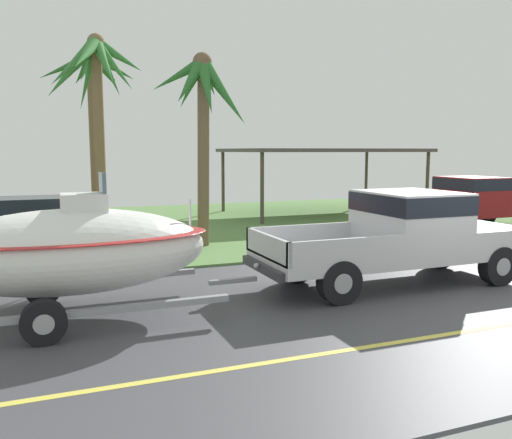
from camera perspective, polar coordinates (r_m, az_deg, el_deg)
ground at (r=18.06m, az=2.46°, el=-1.37°), size 36.00×22.00×0.11m
pickup_truck_towing at (r=11.45m, az=15.79°, el=-1.33°), size 5.85×2.03×1.89m
boat_on_trailer at (r=9.11m, az=-19.10°, el=-3.12°), size 5.67×2.39×2.37m
parked_pickup_background at (r=19.72m, az=21.76°, el=1.88°), size 5.88×2.00×1.83m
parked_sedan_near at (r=16.86m, az=-23.45°, el=-0.25°), size 4.31×1.82×1.38m
carport_awning at (r=23.07m, az=7.07°, el=7.17°), size 7.89×5.01×2.80m
palm_tree_near_left at (r=16.03m, az=-16.77°, el=14.13°), size 2.91×3.25×5.94m
palm_tree_near_right at (r=19.99m, az=-16.88°, el=12.37°), size 3.34×2.77×6.28m
palm_tree_mid at (r=14.99m, az=-5.58°, el=12.39°), size 2.46×2.92×5.36m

